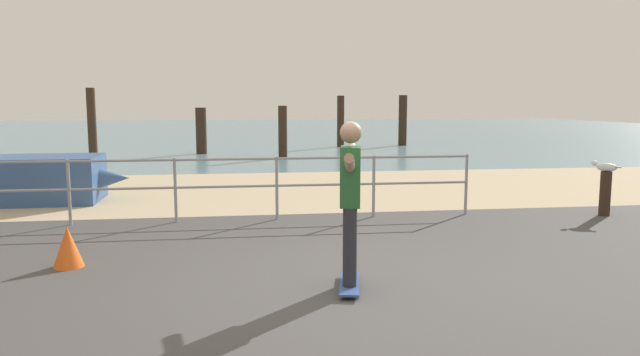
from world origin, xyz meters
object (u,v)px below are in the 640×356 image
(seagull, at_px, (606,167))
(skateboarder, at_px, (350,193))
(bollard_short, at_px, (605,194))
(traffic_cone, at_px, (68,248))
(skateboard, at_px, (350,284))

(seagull, bearing_deg, skateboarder, -146.89)
(skateboarder, xyz_separation_m, seagull, (5.00, 3.26, -0.17))
(bollard_short, height_order, traffic_cone, bollard_short)
(skateboarder, bearing_deg, skateboard, -75.96)
(skateboard, xyz_separation_m, traffic_cone, (-3.09, 1.23, 0.18))
(skateboarder, distance_m, bollard_short, 6.01)
(skateboard, xyz_separation_m, bollard_short, (5.01, 3.25, 0.32))
(skateboarder, bearing_deg, bollard_short, 32.96)
(skateboard, distance_m, traffic_cone, 3.33)
(traffic_cone, bearing_deg, skateboard, -21.77)
(bollard_short, xyz_separation_m, traffic_cone, (-8.10, -2.01, -0.14))
(skateboard, relative_size, bollard_short, 1.07)
(seagull, xyz_separation_m, traffic_cone, (-8.09, -2.02, -0.60))
(skateboard, bearing_deg, seagull, 33.11)
(skateboard, xyz_separation_m, skateboarder, (-0.00, 0.00, 0.95))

